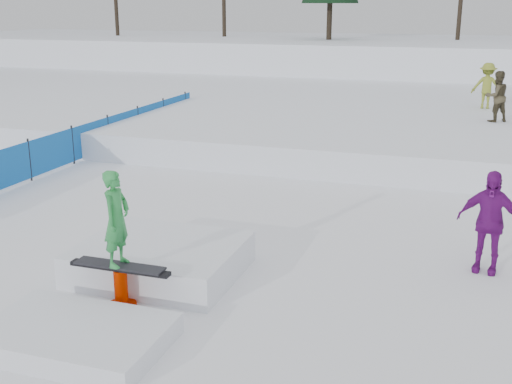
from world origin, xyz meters
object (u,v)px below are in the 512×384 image
(walker_olive, at_px, (496,96))
(walker_ygreen, at_px, (487,86))
(spectator_purple, at_px, (489,222))
(jib_rail_feature, at_px, (140,274))
(safety_fence, at_px, (73,145))

(walker_olive, distance_m, walker_ygreen, 2.72)
(spectator_purple, bearing_deg, jib_rail_feature, -143.90)
(spectator_purple, distance_m, jib_rail_feature, 5.79)
(walker_olive, bearing_deg, safety_fence, -2.12)
(walker_ygreen, distance_m, spectator_purple, 13.30)
(walker_olive, xyz_separation_m, walker_ygreen, (-0.26, 2.71, 0.01))
(spectator_purple, bearing_deg, safety_fence, 167.85)
(safety_fence, height_order, walker_olive, walker_olive)
(safety_fence, height_order, spectator_purple, spectator_purple)
(walker_olive, relative_size, spectator_purple, 0.90)
(walker_ygreen, height_order, spectator_purple, walker_ygreen)
(walker_ygreen, xyz_separation_m, spectator_purple, (-0.03, -13.28, -0.72))
(jib_rail_feature, bearing_deg, spectator_purple, 26.78)
(spectator_purple, relative_size, jib_rail_feature, 0.40)
(walker_olive, bearing_deg, spectator_purple, 57.39)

